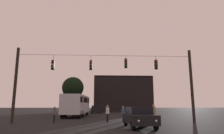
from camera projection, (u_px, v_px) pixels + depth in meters
ground_plane at (104, 115)px, 31.68m from camera, size 168.00×168.00×0.00m
overhead_signal_span at (106, 79)px, 19.48m from camera, size 17.55×0.44×7.22m
city_bus at (77, 103)px, 29.14m from camera, size 2.97×11.10×3.00m
car_near_right at (139, 117)px, 14.88m from camera, size 2.04×4.42×1.52m
car_far_left at (96, 109)px, 40.40m from camera, size 1.89×4.37×1.52m
pedestrian_crossing_left at (54, 114)px, 19.02m from camera, size 0.27×0.38×1.51m
pedestrian_crossing_center at (108, 113)px, 19.61m from camera, size 0.34×0.42×1.63m
pedestrian_crossing_right at (123, 113)px, 19.74m from camera, size 0.31×0.40×1.53m
pedestrian_near_bus at (154, 112)px, 18.96m from camera, size 0.30×0.40×1.71m
corner_building at (121, 95)px, 54.55m from camera, size 14.58×13.29×8.77m
tree_left_silhouette at (73, 88)px, 44.10m from camera, size 4.79×4.79×7.80m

